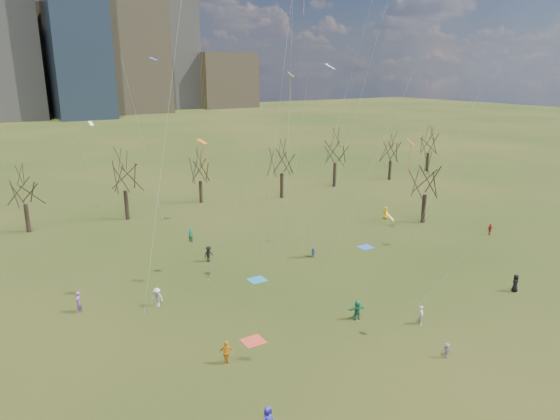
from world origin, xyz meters
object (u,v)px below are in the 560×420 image
blanket_teal (257,280)px  blanket_navy (366,247)px  person_0 (268,420)px  person_1 (421,315)px  person_4 (227,352)px  blanket_crimson (253,341)px

blanket_teal → blanket_navy: same height
person_0 → person_1: bearing=-4.7°
person_4 → person_0: bearing=108.5°
person_1 → person_0: bearing=150.2°
blanket_teal → person_4: bearing=-127.6°
person_0 → person_1: person_0 is taller
blanket_crimson → person_4: size_ratio=0.92×
blanket_crimson → person_0: person_0 is taller
blanket_teal → person_0: bearing=-117.6°
blanket_teal → blanket_navy: (15.03, 1.51, 0.00)m
blanket_navy → person_1: (-8.15, -15.92, 0.77)m
blanket_navy → blanket_crimson: 23.62m
person_0 → person_1: (16.61, 4.23, -0.03)m
person_0 → person_1: size_ratio=1.04×
blanket_crimson → person_1: 13.50m
blanket_navy → person_0: bearing=-140.9°
blanket_navy → person_1: 17.91m
person_0 → person_4: size_ratio=0.95×
person_1 → blanket_teal: bearing=71.4°
blanket_crimson → person_1: bearing=-20.4°
person_0 → person_4: 7.39m
person_0 → blanket_teal: bearing=43.4°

